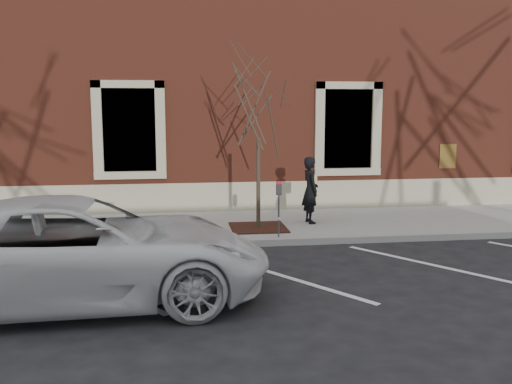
{
  "coord_description": "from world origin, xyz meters",
  "views": [
    {
      "loc": [
        -1.75,
        -12.03,
        3.0
      ],
      "look_at": [
        0.0,
        0.6,
        1.1
      ],
      "focal_mm": 40.0,
      "sensor_mm": 36.0,
      "label": 1
    }
  ],
  "objects": [
    {
      "name": "parking_stripes",
      "position": [
        0.0,
        -2.2,
        0.0
      ],
      "size": [
        28.0,
        4.4,
        0.01
      ],
      "primitive_type": null,
      "color": "silver",
      "rests_on": "ground"
    },
    {
      "name": "tree_grate",
      "position": [
        0.13,
        1.12,
        0.17
      ],
      "size": [
        1.31,
        1.31,
        0.03
      ],
      "primitive_type": "cube",
      "color": "#3A1C12",
      "rests_on": "sidewalk_near"
    },
    {
      "name": "parking_meter",
      "position": [
        0.44,
        0.12,
        1.02
      ],
      "size": [
        0.11,
        0.09,
        1.25
      ],
      "rotation": [
        0.0,
        0.0,
        -0.13
      ],
      "color": "#595B60",
      "rests_on": "sidewalk_near"
    },
    {
      "name": "man",
      "position": [
        1.49,
        1.58,
        0.97
      ],
      "size": [
        0.46,
        0.64,
        1.65
      ],
      "primitive_type": "imported",
      "rotation": [
        0.0,
        0.0,
        1.69
      ],
      "color": "black",
      "rests_on": "sidewalk_near"
    },
    {
      "name": "sapling",
      "position": [
        0.13,
        1.12,
        2.87
      ],
      "size": [
        2.34,
        2.34,
        3.89
      ],
      "color": "#3D3025",
      "rests_on": "sidewalk_near"
    },
    {
      "name": "building_civic",
      "position": [
        0.0,
        7.74,
        4.0
      ],
      "size": [
        40.0,
        8.62,
        8.0
      ],
      "color": "maroon",
      "rests_on": "ground"
    },
    {
      "name": "ground",
      "position": [
        0.0,
        0.0,
        0.0
      ],
      "size": [
        120.0,
        120.0,
        0.0
      ],
      "primitive_type": "plane",
      "color": "#28282B",
      "rests_on": "ground"
    },
    {
      "name": "sidewalk_near",
      "position": [
        0.0,
        1.75,
        0.07
      ],
      "size": [
        40.0,
        3.5,
        0.15
      ],
      "primitive_type": "cube",
      "color": "#B6B5AB",
      "rests_on": "ground"
    },
    {
      "name": "curb_near",
      "position": [
        0.0,
        -0.05,
        0.07
      ],
      "size": [
        40.0,
        0.12,
        0.15
      ],
      "primitive_type": "cube",
      "color": "#9E9E99",
      "rests_on": "ground"
    },
    {
      "name": "white_truck",
      "position": [
        -3.3,
        -3.22,
        0.82
      ],
      "size": [
        6.04,
        3.03,
        1.64
      ],
      "primitive_type": "imported",
      "rotation": [
        0.0,
        0.0,
        1.62
      ],
      "color": "silver",
      "rests_on": "ground"
    }
  ]
}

